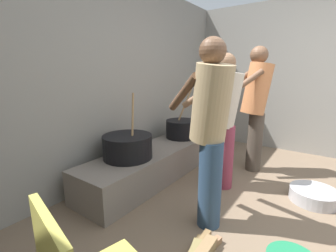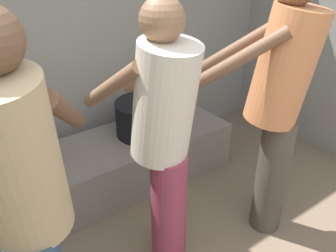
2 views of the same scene
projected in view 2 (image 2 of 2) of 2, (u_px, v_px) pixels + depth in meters
name	position (u px, v px, depth m)	size (l,w,h in m)	color
block_enclosure_rear	(0.00, 22.00, 2.34)	(5.01, 0.20, 2.48)	gray
hearth_ledge	(85.00, 176.00, 2.59)	(2.36, 0.60, 0.38)	slate
cooking_pot_secondary	(145.00, 117.00, 2.71)	(0.45, 0.45, 0.71)	black
cook_in_tan_shirt	(25.00, 201.00, 1.26)	(0.61, 0.73, 1.59)	navy
cook_in_cream_shirt	(164.00, 133.00, 1.78)	(0.43, 0.69, 1.53)	#8C3347
cook_in_orange_shirt	(279.00, 96.00, 1.99)	(0.69, 0.72, 1.65)	#4C4238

